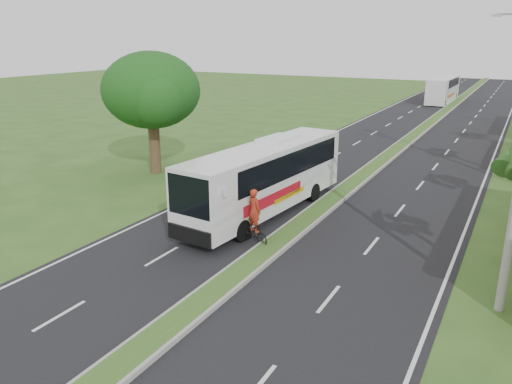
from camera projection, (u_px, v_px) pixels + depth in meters
The scene contains 9 objects.
ground at pixel (238, 276), 18.14m from camera, with size 180.00×180.00×0.00m, color #2F511E.
road_asphalt at pixel (383, 161), 34.89m from camera, with size 14.00×160.00×0.02m, color black.
median_strip at pixel (383, 160), 34.86m from camera, with size 1.20×160.00×0.18m.
lane_edge_left at pixel (296, 151), 37.95m from camera, with size 0.12×160.00×0.01m, color silver.
lane_edge_right at pixel (487, 173), 31.83m from camera, with size 0.12×160.00×0.01m, color silver.
shade_tree at pixel (150, 93), 30.56m from camera, with size 6.30×6.00×7.54m.
coach_bus_main at pixel (267, 174), 24.04m from camera, with size 3.36×11.38×3.63m.
coach_bus_far at pixel (443, 88), 65.39m from camera, with size 2.55×11.05×3.21m.
motorcyclist at pixel (254, 223), 20.73m from camera, with size 1.70×1.05×2.40m.
Camera 1 is at (8.42, -14.08, 8.34)m, focal length 35.00 mm.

